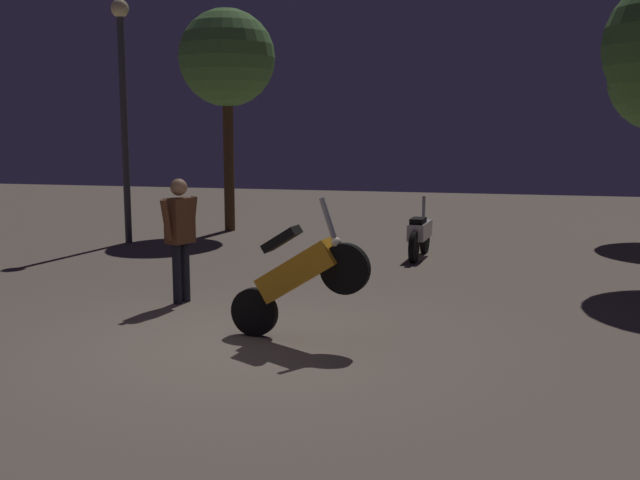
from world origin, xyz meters
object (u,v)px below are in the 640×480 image
Objects in this scene: person_rider_beside at (180,229)px; streetlamp_near at (123,90)px; motorcycle_orange_foreground at (298,276)px; motorcycle_white_parked_left at (420,234)px.

streetlamp_near reaches higher than person_rider_beside.
motorcycle_orange_foreground is 0.34× the size of streetlamp_near.
person_rider_beside is 6.12m from streetlamp_near.
motorcycle_white_parked_left is at bearing 78.27° from person_rider_beside.
motorcycle_white_parked_left is 0.34× the size of streetlamp_near.
streetlamp_near is (-3.32, 4.68, 2.11)m from person_rider_beside.
person_rider_beside reaches higher than motorcycle_white_parked_left.
motorcycle_orange_foreground is at bearing 176.93° from motorcycle_white_parked_left.
motorcycle_white_parked_left is (0.72, 5.72, -0.31)m from motorcycle_orange_foreground.
streetlamp_near reaches higher than motorcycle_orange_foreground.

